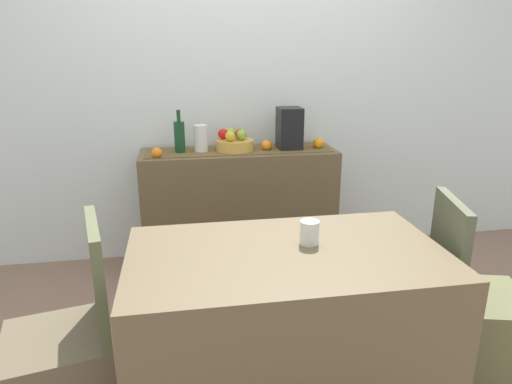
{
  "coord_description": "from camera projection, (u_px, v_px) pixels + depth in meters",
  "views": [
    {
      "loc": [
        -0.47,
        -2.15,
        1.52
      ],
      "look_at": [
        -0.04,
        0.36,
        0.72
      ],
      "focal_mm": 32.0,
      "sensor_mm": 36.0,
      "label": 1
    }
  ],
  "objects": [
    {
      "name": "ground_plane",
      "position": [
        273.0,
        334.0,
        2.55
      ],
      "size": [
        6.4,
        6.4,
        0.02
      ],
      "primitive_type": "cube",
      "color": "#816352",
      "rests_on": "ground"
    },
    {
      "name": "room_wall_rear",
      "position": [
        242.0,
        73.0,
        3.25
      ],
      "size": [
        6.4,
        0.06,
        2.7
      ],
      "primitive_type": "cube",
      "color": "silver",
      "rests_on": "ground"
    },
    {
      "name": "sideboard_console",
      "position": [
        239.0,
        208.0,
        3.28
      ],
      "size": [
        1.35,
        0.42,
        0.84
      ],
      "primitive_type": "cube",
      "color": "brown",
      "rests_on": "ground"
    },
    {
      "name": "table_runner",
      "position": [
        239.0,
        150.0,
        3.15
      ],
      "size": [
        1.27,
        0.32,
        0.01
      ],
      "primitive_type": "cube",
      "color": "brown",
      "rests_on": "sideboard_console"
    },
    {
      "name": "fruit_bowl",
      "position": [
        235.0,
        145.0,
        3.14
      ],
      "size": [
        0.26,
        0.26,
        0.07
      ],
      "primitive_type": "cylinder",
      "color": "gold",
      "rests_on": "table_runner"
    },
    {
      "name": "apple_right",
      "position": [
        230.0,
        133.0,
        3.19
      ],
      "size": [
        0.07,
        0.07,
        0.07
      ],
      "primitive_type": "sphere",
      "color": "#87B03C",
      "rests_on": "fruit_bowl"
    },
    {
      "name": "apple_rear",
      "position": [
        230.0,
        136.0,
        3.07
      ],
      "size": [
        0.07,
        0.07,
        0.07
      ],
      "primitive_type": "sphere",
      "color": "gold",
      "rests_on": "fruit_bowl"
    },
    {
      "name": "apple_upper",
      "position": [
        239.0,
        134.0,
        3.17
      ],
      "size": [
        0.06,
        0.06,
        0.06
      ],
      "primitive_type": "sphere",
      "color": "red",
      "rests_on": "fruit_bowl"
    },
    {
      "name": "apple_front",
      "position": [
        223.0,
        134.0,
        3.14
      ],
      "size": [
        0.07,
        0.07,
        0.07
      ],
      "primitive_type": "sphere",
      "color": "red",
      "rests_on": "fruit_bowl"
    },
    {
      "name": "apple_center",
      "position": [
        242.0,
        135.0,
        3.1
      ],
      "size": [
        0.07,
        0.07,
        0.07
      ],
      "primitive_type": "sphere",
      "color": "#82AA30",
      "rests_on": "fruit_bowl"
    },
    {
      "name": "wine_bottle",
      "position": [
        180.0,
        136.0,
        3.05
      ],
      "size": [
        0.07,
        0.07,
        0.29
      ],
      "color": "#163F24",
      "rests_on": "sideboard_console"
    },
    {
      "name": "coffee_maker",
      "position": [
        289.0,
        128.0,
        3.17
      ],
      "size": [
        0.16,
        0.18,
        0.29
      ],
      "primitive_type": "cube",
      "color": "black",
      "rests_on": "sideboard_console"
    },
    {
      "name": "ceramic_vase",
      "position": [
        201.0,
        139.0,
        3.08
      ],
      "size": [
        0.09,
        0.09,
        0.19
      ],
      "primitive_type": "cylinder",
      "color": "silver",
      "rests_on": "sideboard_console"
    },
    {
      "name": "orange_loose_mid",
      "position": [
        157.0,
        153.0,
        2.94
      ],
      "size": [
        0.07,
        0.07,
        0.07
      ],
      "primitive_type": "sphere",
      "color": "orange",
      "rests_on": "sideboard_console"
    },
    {
      "name": "orange_loose_near_bowl",
      "position": [
        266.0,
        145.0,
        3.15
      ],
      "size": [
        0.07,
        0.07,
        0.07
      ],
      "primitive_type": "sphere",
      "color": "orange",
      "rests_on": "sideboard_console"
    },
    {
      "name": "orange_loose_far",
      "position": [
        318.0,
        143.0,
        3.21
      ],
      "size": [
        0.07,
        0.07,
        0.07
      ],
      "primitive_type": "sphere",
      "color": "orange",
      "rests_on": "sideboard_console"
    },
    {
      "name": "dining_table",
      "position": [
        285.0,
        330.0,
        1.94
      ],
      "size": [
        1.28,
        0.74,
        0.74
      ],
      "primitive_type": "cube",
      "color": "brown",
      "rests_on": "ground"
    },
    {
      "name": "coffee_cup",
      "position": [
        310.0,
        232.0,
        1.89
      ],
      "size": [
        0.08,
        0.08,
        0.1
      ],
      "primitive_type": "cylinder",
      "color": "silver",
      "rests_on": "dining_table"
    },
    {
      "name": "chair_near_window",
      "position": [
        66.0,
        375.0,
        1.83
      ],
      "size": [
        0.48,
        0.48,
        0.9
      ],
      "color": "brown",
      "rests_on": "ground"
    },
    {
      "name": "chair_by_corner",
      "position": [
        473.0,
        330.0,
        2.12
      ],
      "size": [
        0.49,
        0.49,
        0.9
      ],
      "color": "brown",
      "rests_on": "ground"
    }
  ]
}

